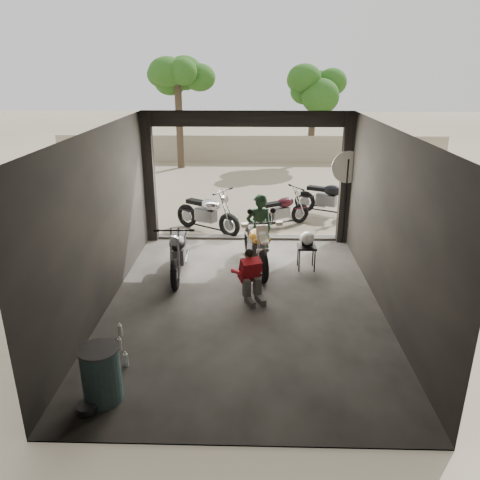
# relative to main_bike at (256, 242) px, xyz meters

# --- Properties ---
(ground) EXTENTS (80.00, 80.00, 0.00)m
(ground) POSITION_rel_main_bike_xyz_m (-0.22, -1.64, -0.63)
(ground) COLOR #7A6D56
(ground) RESTS_ON ground
(garage) EXTENTS (7.00, 7.13, 3.20)m
(garage) POSITION_rel_main_bike_xyz_m (-0.22, -1.09, 0.65)
(garage) COLOR #2D2B28
(garage) RESTS_ON ground
(boundary_wall) EXTENTS (18.00, 0.30, 1.20)m
(boundary_wall) POSITION_rel_main_bike_xyz_m (-0.22, 12.36, -0.03)
(boundary_wall) COLOR gray
(boundary_wall) RESTS_ON ground
(tree_left) EXTENTS (2.20, 2.20, 5.60)m
(tree_left) POSITION_rel_main_bike_xyz_m (-3.22, 10.86, 3.35)
(tree_left) COLOR #382B1E
(tree_left) RESTS_ON ground
(tree_right) EXTENTS (2.20, 2.20, 5.00)m
(tree_right) POSITION_rel_main_bike_xyz_m (2.58, 12.36, 2.93)
(tree_right) COLOR #382B1E
(tree_right) RESTS_ON ground
(main_bike) EXTENTS (1.13, 2.01, 1.27)m
(main_bike) POSITION_rel_main_bike_xyz_m (0.00, 0.00, 0.00)
(main_bike) COLOR beige
(main_bike) RESTS_ON ground
(left_bike) EXTENTS (0.80, 1.80, 1.20)m
(left_bike) POSITION_rel_main_bike_xyz_m (-1.62, -0.36, -0.03)
(left_bike) COLOR black
(left_bike) RESTS_ON ground
(outside_bike_a) EXTENTS (1.92, 1.61, 1.23)m
(outside_bike_a) POSITION_rel_main_bike_xyz_m (-1.27, 2.39, -0.02)
(outside_bike_a) COLOR black
(outside_bike_a) RESTS_ON ground
(outside_bike_b) EXTENTS (1.70, 1.38, 1.07)m
(outside_bike_b) POSITION_rel_main_bike_xyz_m (0.72, 2.90, -0.10)
(outside_bike_b) COLOR #48111C
(outside_bike_b) RESTS_ON ground
(outside_bike_c) EXTENTS (1.96, 1.50, 1.23)m
(outside_bike_c) POSITION_rel_main_bike_xyz_m (2.15, 3.97, -0.02)
(outside_bike_c) COLOR black
(outside_bike_c) RESTS_ON ground
(rider) EXTENTS (0.66, 0.51, 1.60)m
(rider) POSITION_rel_main_bike_xyz_m (0.07, 0.33, 0.17)
(rider) COLOR #172F1F
(rider) RESTS_ON ground
(mechanic) EXTENTS (0.71, 0.80, 0.96)m
(mechanic) POSITION_rel_main_bike_xyz_m (-0.07, -1.52, -0.15)
(mechanic) COLOR red
(mechanic) RESTS_ON ground
(stool) EXTENTS (0.39, 0.39, 0.55)m
(stool) POSITION_rel_main_bike_xyz_m (1.10, -0.01, -0.16)
(stool) COLOR black
(stool) RESTS_ON ground
(helmet) EXTENTS (0.35, 0.36, 0.30)m
(helmet) POSITION_rel_main_bike_xyz_m (1.10, 0.03, 0.07)
(helmet) COLOR white
(helmet) RESTS_ON stool
(oil_drum) EXTENTS (0.67, 0.67, 0.79)m
(oil_drum) POSITION_rel_main_bike_xyz_m (-2.02, -4.37, -0.24)
(oil_drum) COLOR #446E73
(oil_drum) RESTS_ON ground
(sign_post) EXTENTS (0.77, 0.08, 2.31)m
(sign_post) POSITION_rel_main_bike_xyz_m (2.18, 1.64, 0.92)
(sign_post) COLOR black
(sign_post) RESTS_ON ground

